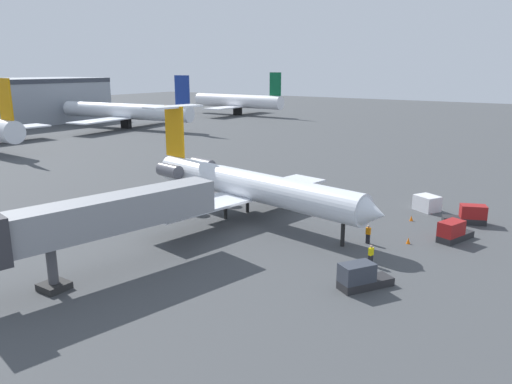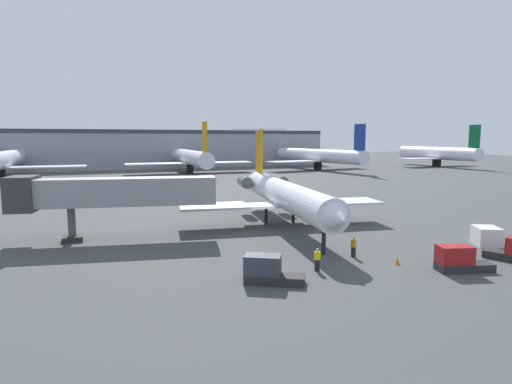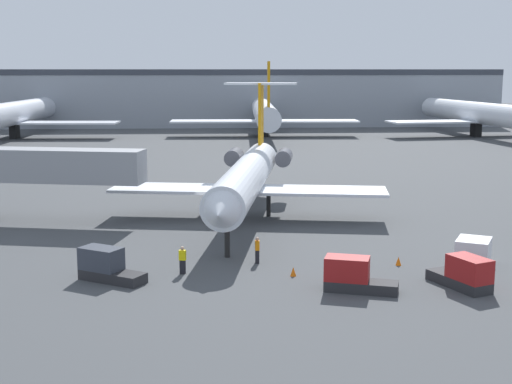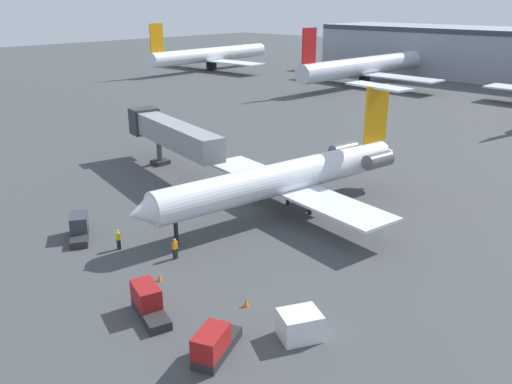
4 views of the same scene
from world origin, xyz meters
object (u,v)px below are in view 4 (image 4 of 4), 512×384
Objects in this scene: ground_crew_loader at (175,249)px; baggage_tug_trailing at (214,344)px; baggage_tug_spare at (79,228)px; traffic_cone_near at (246,303)px; jet_bridge at (169,133)px; parked_airliner_west_end at (211,55)px; regional_jet at (290,175)px; cargo_container_uld at (300,325)px; baggage_tug_lead at (148,302)px; parked_airliner_west_mid at (365,67)px; traffic_cone_mid at (159,277)px; ground_crew_marshaller at (118,239)px.

baggage_tug_trailing is at bearing -28.48° from ground_crew_loader.
baggage_tug_spare is (-8.98, -3.08, -0.02)m from ground_crew_loader.
ground_crew_loader is 3.07× the size of traffic_cone_near.
ground_crew_loader is 8.85m from traffic_cone_near.
jet_bridge is 92.66m from parked_airliner_west_end.
baggage_tug_spare is at bearing 171.62° from baggage_tug_trailing.
regional_jet is 10.09× the size of cargo_container_uld.
ground_crew_loader is 7.75m from baggage_tug_lead.
parked_airliner_west_mid is at bearing 6.68° from parked_airliner_west_end.
cargo_container_uld is 5.51× the size of traffic_cone_near.
traffic_cone_mid is (1.80, -16.46, -3.35)m from regional_jet.
baggage_tug_lead is 1.00× the size of baggage_tug_trailing.
baggage_tug_trailing is 7.69× the size of traffic_cone_mid.
cargo_container_uld is 4.71m from traffic_cone_near.
baggage_tug_lead is 123.25m from parked_airliner_west_end.
baggage_tug_spare reaches higher than traffic_cone_mid.
parked_airliner_west_mid is (-50.96, 85.82, 3.53)m from cargo_container_uld.
baggage_tug_lead is at bearing -45.67° from traffic_cone_mid.
jet_bridge is at bearing 130.83° from ground_crew_marshaller.
ground_crew_loader is 13.50m from cargo_container_uld.
cargo_container_uld is 11.64m from traffic_cone_mid.
cargo_container_uld is at bearing 64.36° from baggage_tug_trailing.
jet_bridge is 26.72m from traffic_cone_mid.
ground_crew_loader reaches higher than cargo_container_uld.
parked_airliner_west_end reaches higher than traffic_cone_mid.
ground_crew_marshaller is 0.40× the size of baggage_tug_lead.
parked_airliner_west_end reaches higher than traffic_cone_near.
baggage_tug_spare is at bearing -167.15° from ground_crew_marshaller.
parked_airliner_west_end reaches higher than jet_bridge.
ground_crew_marshaller is at bearing 12.85° from baggage_tug_spare.
baggage_tug_trailing is (11.02, -19.53, -2.79)m from regional_jet.
baggage_tug_trailing is at bearing -64.28° from traffic_cone_near.
regional_jet is 7.22× the size of baggage_tug_lead.
ground_crew_marshaller is 0.04× the size of parked_airliner_west_mid.
jet_bridge is at bearing -74.85° from parked_airliner_west_mid.
traffic_cone_near and traffic_cone_mid have the same top height.
parked_airliner_west_mid reaches higher than ground_crew_loader.
cargo_container_uld is at bearing 28.95° from baggage_tug_lead.
regional_jet is 20.25m from baggage_tug_lead.
jet_bridge is 31.28m from traffic_cone_near.
parked_airliner_west_mid is (-28.55, 87.62, 3.52)m from baggage_tug_spare.
regional_jet is 0.70× the size of parked_airliner_west_mid.
jet_bridge is at bearing 146.03° from baggage_tug_trailing.
baggage_tug_trailing is at bearing -33.97° from jet_bridge.
baggage_tug_trailing is at bearing -0.37° from baggage_tug_lead.
traffic_cone_near is at bearing 15.41° from traffic_cone_mid.
jet_bridge is at bearing 178.85° from regional_jet.
baggage_tug_spare is 17.86m from traffic_cone_near.
jet_bridge is 4.45× the size of baggage_tug_lead.
baggage_tug_lead is 100.05m from parked_airliner_west_mid.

